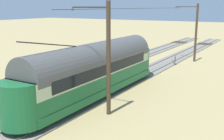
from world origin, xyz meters
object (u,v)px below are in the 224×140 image
catenary_pole_foreground (195,32)px  track_end_bumper (138,54)px  vintage_streetcar (95,69)px  switch_stand (175,59)px  catenary_pole_mid_near (107,57)px

catenary_pole_foreground → track_end_bumper: (7.53, 0.98, -3.45)m
vintage_streetcar → switch_stand: bearing=-95.2°
catenary_pole_mid_near → switch_stand: catenary_pole_mid_near is taller
track_end_bumper → catenary_pole_mid_near: bearing=110.3°
switch_stand → track_end_bumper: 6.76m
vintage_streetcar → switch_stand: 15.34m
vintage_streetcar → catenary_pole_foreground: catenary_pole_foreground is taller
switch_stand → catenary_pole_foreground: bearing=-110.0°
catenary_pole_foreground → catenary_pole_mid_near: same height
catenary_pole_mid_near → track_end_bumper: catenary_pole_mid_near is taller
vintage_streetcar → track_end_bumper: 18.59m
vintage_streetcar → switch_stand: vintage_streetcar is taller
vintage_streetcar → catenary_pole_mid_near: 4.01m
catenary_pole_foreground → catenary_pole_mid_near: (0.00, 21.34, 0.00)m
catenary_pole_foreground → switch_stand: size_ratio=5.96×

